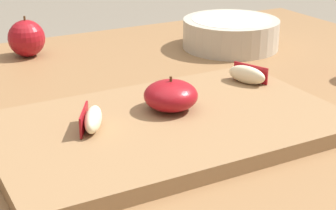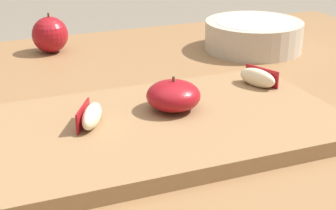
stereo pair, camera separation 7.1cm
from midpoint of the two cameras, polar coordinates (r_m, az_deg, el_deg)
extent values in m
cube|color=brown|center=(0.79, -8.60, -2.05)|extent=(1.38, 0.92, 0.03)
cube|color=brown|center=(1.55, 9.14, -4.57)|extent=(0.06, 0.06, 0.71)
cube|color=olive|center=(0.72, -2.82, -2.30)|extent=(0.46, 0.28, 0.02)
ellipsoid|color=maroon|center=(0.74, -2.45, 0.95)|extent=(0.07, 0.07, 0.04)
cylinder|color=#4C3319|center=(0.73, -2.47, 2.60)|extent=(0.00, 0.00, 0.01)
ellipsoid|color=beige|center=(0.84, 5.93, 3.14)|extent=(0.04, 0.07, 0.03)
cube|color=maroon|center=(0.85, 6.35, 3.34)|extent=(0.03, 0.06, 0.03)
ellipsoid|color=beige|center=(0.69, -10.80, -1.55)|extent=(0.05, 0.07, 0.03)
cube|color=maroon|center=(0.69, -11.73, -1.55)|extent=(0.03, 0.05, 0.03)
sphere|color=maroon|center=(1.08, -16.50, 6.71)|extent=(0.07, 0.07, 0.07)
cylinder|color=#4C3319|center=(1.08, -16.71, 8.62)|extent=(0.00, 0.00, 0.01)
cylinder|color=#BCB29E|center=(1.10, 4.80, 7.48)|extent=(0.19, 0.19, 0.06)
cylinder|color=white|center=(1.10, 4.81, 7.78)|extent=(0.16, 0.16, 0.05)
camera|label=1|loc=(0.04, -92.86, -1.16)|focal=57.94mm
camera|label=2|loc=(0.04, 87.14, 1.16)|focal=57.94mm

